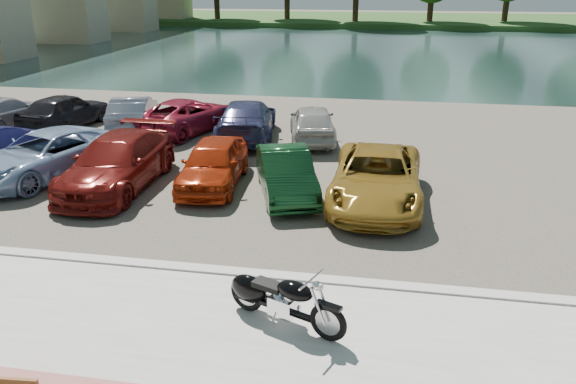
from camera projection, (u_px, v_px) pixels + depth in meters
The scene contains 18 objects.
ground at pixel (283, 342), 9.37m from camera, with size 200.00×200.00×0.00m, color #595447.
promenade at pixel (271, 379), 8.43m from camera, with size 60.00×6.00×0.10m, color #ADABA3.
kerb at pixel (301, 279), 11.18m from camera, with size 60.00×0.30×0.14m, color #ADABA3.
parking_lot at pixel (341, 152), 19.47m from camera, with size 60.00×18.00×0.04m, color #433E36.
river at pixel (372, 51), 46.13m from camera, with size 120.00×40.00×0.00m, color #172A29.
far_bank at pixel (381, 20), 75.43m from camera, with size 120.00×24.00×0.60m, color #1E4518.
motorcycle at pixel (275, 297), 9.64m from camera, with size 2.22×1.13×1.05m.
car_2 at pixel (46, 155), 16.79m from camera, with size 2.26×4.91×1.36m, color #859FC2.
car_3 at pixel (118, 163), 15.94m from camera, with size 2.05×5.03×1.46m, color #64110E.
car_4 at pixel (213, 163), 16.08m from camera, with size 1.58×3.93×1.34m, color #AA2A0B.
car_5 at pixel (286, 173), 15.40m from camera, with size 1.34×3.84×1.26m, color #0F391A.
car_6 at pixel (377, 177), 14.85m from camera, with size 2.33×5.04×1.40m, color #A37B25.
car_7 at pixel (5, 112), 22.38m from camera, with size 1.72×4.22×1.23m, color #9A99A1.
car_8 at pixel (65, 111), 22.23m from camera, with size 1.67×4.14×1.41m, color black.
car_9 at pixel (133, 113), 22.01m from camera, with size 1.41×4.04×1.33m, color slate.
car_10 at pixel (187, 115), 21.82m from camera, with size 2.13×4.62×1.28m, color maroon.
car_11 at pixel (246, 119), 20.81m from camera, with size 2.01×4.95×1.44m, color navy.
car_12 at pixel (313, 123), 20.52m from camera, with size 1.59×3.96×1.35m, color #ACACA7.
Camera 1 is at (1.46, -7.71, 5.71)m, focal length 35.00 mm.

